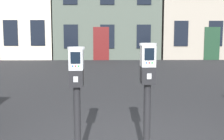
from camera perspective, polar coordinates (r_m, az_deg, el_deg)
parking_meter_near_kerb at (r=3.71m, az=-6.87°, el=-2.16°), size 0.22×0.25×1.38m
parking_meter_twin_adjacent at (r=3.73m, az=6.91°, el=-1.63°), size 0.22×0.25×1.43m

